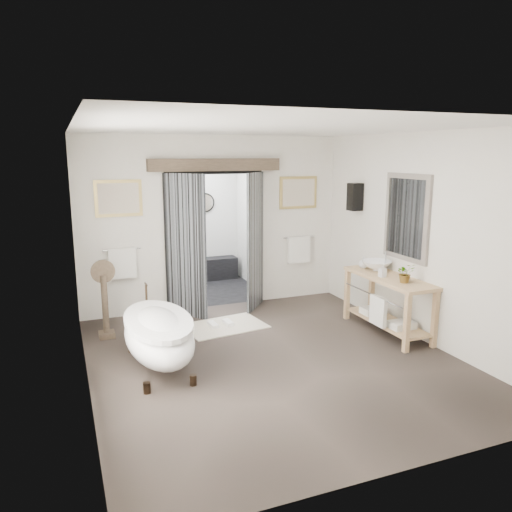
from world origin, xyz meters
name	(u,v)px	position (x,y,z in m)	size (l,w,h in m)	color
ground_plane	(273,360)	(0.00, 0.00, 0.00)	(5.00, 5.00, 0.00)	#4D423A
room_shell	(276,218)	(-0.04, -0.12, 1.86)	(4.52, 5.02, 2.91)	silver
shower_room	(193,241)	(0.00, 3.99, 0.91)	(2.22, 2.01, 2.51)	black
back_wall_dressing	(218,218)	(0.00, 2.32, 1.56)	(3.82, 0.72, 2.52)	black
clawfoot_tub	(159,335)	(-1.40, 0.31, 0.43)	(0.80, 1.78, 0.87)	black
vanity	(387,299)	(1.95, 0.31, 0.51)	(0.57, 1.60, 0.85)	tan
pedestal_mirror	(105,305)	(-1.91, 1.63, 0.49)	(0.34, 0.22, 1.14)	brown
rug	(224,326)	(-0.19, 1.43, 0.01)	(1.20, 0.80, 0.01)	silver
slippers	(221,323)	(-0.24, 1.47, 0.04)	(0.36, 0.27, 0.05)	white
basin	(376,266)	(2.01, 0.70, 0.93)	(0.45, 0.45, 0.16)	white
plant	(405,273)	(1.96, -0.05, 0.99)	(0.25, 0.21, 0.27)	gray
soap_bottle_a	(383,271)	(1.86, 0.33, 0.95)	(0.09, 0.09, 0.19)	gray
soap_bottle_b	(363,262)	(1.92, 0.92, 0.94)	(0.14, 0.14, 0.18)	gray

